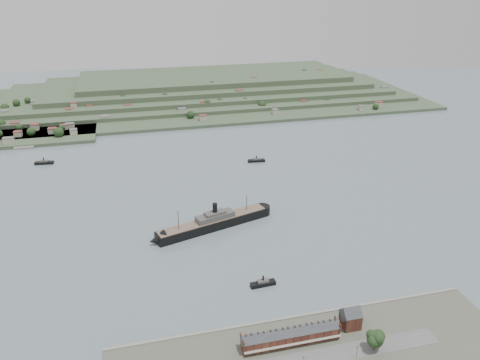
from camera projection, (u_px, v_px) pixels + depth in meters
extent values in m
plane|color=slate|center=(236.00, 207.00, 409.25)|extent=(1400.00, 1400.00, 0.00)
cube|color=gray|center=(295.00, 318.00, 276.73)|extent=(220.00, 2.00, 2.60)
cube|color=#595959|center=(317.00, 357.00, 247.19)|extent=(140.00, 12.00, 0.10)
cube|color=#461F19|center=(291.00, 337.00, 255.97)|extent=(55.00, 8.00, 7.00)
cube|color=#34363B|center=(291.00, 332.00, 254.54)|extent=(55.60, 8.15, 8.15)
cube|color=#9F9C8D|center=(294.00, 344.00, 251.92)|extent=(55.00, 1.60, 0.25)
cube|color=#461F19|center=(242.00, 340.00, 248.03)|extent=(0.50, 8.40, 3.00)
cube|color=#461F19|center=(338.00, 323.00, 260.24)|extent=(0.50, 8.40, 3.00)
cube|color=black|center=(252.00, 336.00, 248.68)|extent=(0.90, 1.40, 3.20)
cube|color=black|center=(262.00, 334.00, 249.90)|extent=(0.90, 1.40, 3.20)
cube|color=black|center=(286.00, 330.00, 252.95)|extent=(0.90, 1.40, 3.20)
cube|color=black|center=(296.00, 328.00, 254.17)|extent=(0.90, 1.40, 3.20)
cube|color=black|center=(319.00, 324.00, 257.23)|extent=(0.90, 1.40, 3.20)
cube|color=black|center=(329.00, 322.00, 258.45)|extent=(0.90, 1.40, 3.20)
cube|color=#461F19|center=(350.00, 320.00, 267.43)|extent=(10.00, 10.00, 9.00)
cube|color=#34363B|center=(351.00, 314.00, 265.59)|extent=(10.40, 10.18, 10.18)
cube|color=#34472F|center=(182.00, 103.00, 727.33)|extent=(760.00, 260.00, 4.00)
cube|color=#34472F|center=(192.00, 96.00, 752.08)|extent=(680.00, 220.00, 5.00)
cube|color=#34472F|center=(199.00, 90.00, 766.45)|extent=(600.00, 200.00, 6.00)
cube|color=#34472F|center=(207.00, 83.00, 780.42)|extent=(520.00, 180.00, 7.00)
cube|color=#34472F|center=(214.00, 76.00, 793.99)|extent=(440.00, 160.00, 8.00)
cube|color=#34472F|center=(34.00, 135.00, 585.48)|extent=(150.00, 90.00, 4.00)
cube|color=gray|center=(25.00, 147.00, 547.41)|extent=(22.00, 14.00, 2.80)
cube|color=black|center=(213.00, 224.00, 374.76)|extent=(94.58, 39.30, 7.38)
cone|color=black|center=(157.00, 240.00, 352.63)|extent=(15.75, 15.75, 12.66)
cylinder|color=black|center=(262.00, 210.00, 396.89)|extent=(12.66, 12.66, 7.38)
cube|color=brown|center=(213.00, 220.00, 373.12)|extent=(92.26, 37.69, 0.63)
cube|color=#4A4845|center=(215.00, 216.00, 373.16)|extent=(33.04, 18.15, 4.22)
cube|color=#4A4845|center=(215.00, 213.00, 372.00)|extent=(18.28, 11.91, 2.64)
cylinder|color=black|center=(215.00, 209.00, 370.37)|extent=(3.80, 3.80, 9.49)
cylinder|color=#3C281C|center=(178.00, 221.00, 356.47)|extent=(0.53, 0.53, 16.88)
cylinder|color=#3C281C|center=(247.00, 204.00, 385.43)|extent=(0.53, 0.53, 14.77)
cube|color=black|center=(263.00, 284.00, 306.70)|extent=(17.03, 5.46, 2.69)
cube|color=#4A4845|center=(263.00, 281.00, 305.88)|extent=(7.76, 4.02, 2.02)
cylinder|color=black|center=(263.00, 278.00, 304.97)|extent=(1.12, 1.12, 3.92)
cube|color=black|center=(44.00, 163.00, 500.99)|extent=(19.93, 7.32, 2.60)
cube|color=#4A4845|center=(44.00, 161.00, 500.19)|extent=(9.16, 5.18, 1.95)
cylinder|color=black|center=(44.00, 159.00, 499.31)|extent=(1.08, 1.08, 3.79)
cube|color=black|center=(256.00, 161.00, 506.86)|extent=(18.91, 7.04, 2.46)
cube|color=#4A4845|center=(256.00, 159.00, 506.11)|extent=(8.70, 4.96, 1.85)
cylinder|color=black|center=(256.00, 157.00, 505.28)|extent=(1.03, 1.03, 3.59)
cylinder|color=#3C281C|center=(374.00, 346.00, 251.55)|extent=(1.19, 1.19, 4.95)
sphere|color=black|center=(375.00, 339.00, 249.73)|extent=(8.92, 8.92, 8.92)
sphere|color=black|center=(379.00, 336.00, 250.76)|extent=(6.94, 6.94, 6.94)
sphere|color=black|center=(373.00, 341.00, 247.78)|extent=(6.34, 6.34, 6.34)
sphere|color=black|center=(379.00, 339.00, 246.90)|extent=(5.95, 5.95, 5.95)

